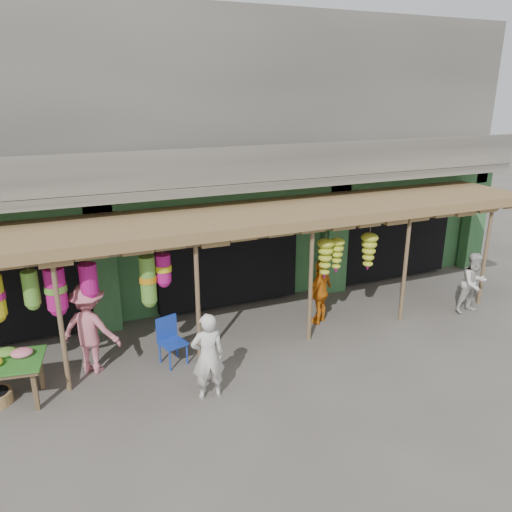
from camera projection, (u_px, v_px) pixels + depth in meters
name	position (u px, v px, depth m)	size (l,w,h in m)	color
ground	(264.00, 344.00, 10.84)	(80.00, 80.00, 0.00)	#514C47
building	(194.00, 160.00, 14.02)	(16.40, 6.80, 7.00)	gray
awning	(243.00, 221.00, 10.66)	(14.00, 2.70, 2.79)	brown
blue_chair	(170.00, 338.00, 9.96)	(0.57, 0.58, 0.96)	#1939A8
person_front	(208.00, 356.00, 8.73)	(0.59, 0.39, 1.62)	silver
person_right	(473.00, 283.00, 12.17)	(0.74, 0.58, 1.53)	beige
person_vendor	(320.00, 292.00, 11.63)	(0.90, 0.38, 1.54)	orange
person_shopper	(90.00, 329.00, 9.53)	(1.18, 0.68, 1.82)	#CA6B79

